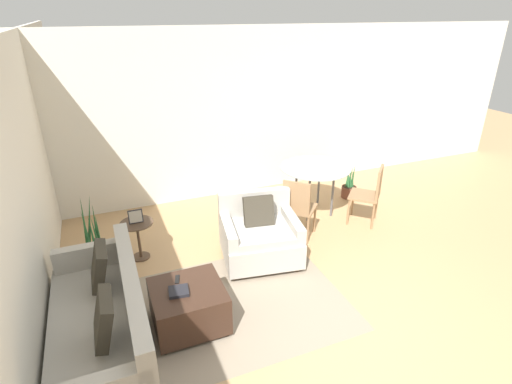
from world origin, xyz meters
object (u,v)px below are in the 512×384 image
(tv_remote_primary, at_px, (177,279))
(dining_chair_near_left, at_px, (298,205))
(dining_table, at_px, (315,173))
(couch, at_px, (104,328))
(armchair, at_px, (260,235))
(potted_plant, at_px, (96,254))
(picture_frame, at_px, (136,217))
(side_table, at_px, (138,233))
(dining_chair_near_right, at_px, (371,191))
(potted_plant_small, at_px, (349,188))
(book_stack, at_px, (179,291))
(ottoman, at_px, (188,305))

(tv_remote_primary, xyz_separation_m, dining_chair_near_left, (1.87, 0.93, 0.06))
(tv_remote_primary, distance_m, dining_table, 2.92)
(couch, bearing_deg, armchair, 25.41)
(couch, distance_m, potted_plant, 1.46)
(picture_frame, bearing_deg, tv_remote_primary, -79.05)
(tv_remote_primary, height_order, dining_chair_near_left, dining_chair_near_left)
(side_table, relative_size, dining_chair_near_right, 0.58)
(armchair, relative_size, picture_frame, 6.00)
(dining_chair_near_right, relative_size, potted_plant_small, 1.49)
(book_stack, bearing_deg, picture_frame, 98.30)
(couch, relative_size, potted_plant, 1.98)
(potted_plant_small, bearing_deg, dining_table, -162.38)
(ottoman, height_order, side_table, side_table)
(ottoman, relative_size, side_table, 1.36)
(dining_table, bearing_deg, side_table, -174.27)
(dining_chair_near_right, distance_m, potted_plant_small, 0.98)
(dining_chair_near_left, bearing_deg, picture_frame, 171.10)
(potted_plant, height_order, picture_frame, potted_plant)
(potted_plant, bearing_deg, ottoman, -59.13)
(couch, relative_size, picture_frame, 11.04)
(ottoman, xyz_separation_m, potted_plant_small, (3.27, 1.99, -0.08))
(book_stack, relative_size, dining_chair_near_right, 0.24)
(ottoman, distance_m, book_stack, 0.24)
(tv_remote_primary, height_order, potted_plant, potted_plant)
(potted_plant, bearing_deg, book_stack, -62.29)
(armchair, height_order, side_table, armchair)
(couch, height_order, armchair, couch)
(book_stack, distance_m, picture_frame, 1.49)
(armchair, relative_size, potted_plant, 1.08)
(armchair, distance_m, potted_plant_small, 2.43)
(armchair, xyz_separation_m, side_table, (-1.43, 0.59, 0.03))
(potted_plant_small, bearing_deg, book_stack, -149.01)
(side_table, xyz_separation_m, dining_chair_near_left, (2.11, -0.33, 0.15))
(couch, bearing_deg, side_table, 71.73)
(couch, bearing_deg, dining_chair_near_left, 24.28)
(dining_chair_near_left, bearing_deg, dining_table, 45.00)
(book_stack, distance_m, potted_plant_small, 3.93)
(dining_table, bearing_deg, book_stack, -145.08)
(couch, relative_size, side_table, 3.76)
(ottoman, height_order, dining_table, dining_table)
(couch, xyz_separation_m, potted_plant, (-0.03, 1.45, -0.07))
(tv_remote_primary, xyz_separation_m, potted_plant, (-0.77, 1.21, -0.24))
(couch, xyz_separation_m, potted_plant_small, (4.07, 2.05, -0.12))
(dining_chair_near_right, height_order, potted_plant_small, dining_chair_near_right)
(picture_frame, bearing_deg, dining_chair_near_left, -8.90)
(potted_plant, xyz_separation_m, dining_table, (3.24, 0.33, 0.46))
(tv_remote_primary, relative_size, picture_frame, 0.80)
(picture_frame, bearing_deg, armchair, -22.36)
(potted_plant, bearing_deg, armchair, -15.24)
(tv_remote_primary, height_order, picture_frame, picture_frame)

